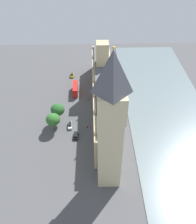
{
  "coord_description": "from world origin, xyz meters",
  "views": [
    {
      "loc": [
        3.52,
        102.5,
        79.34
      ],
      "look_at": [
        1.0,
        15.27,
        8.69
      ],
      "focal_mm": 41.36,
      "sensor_mm": 36.0,
      "label": 1
    }
  ],
  "objects": [
    {
      "name": "parliament_building",
      "position": [
        -1.99,
        -1.06,
        8.31
      ],
      "size": [
        10.36,
        78.6,
        27.65
      ],
      "color": "tan",
      "rests_on": "ground"
    },
    {
      "name": "clock_tower",
      "position": [
        -1.97,
        43.61,
        27.02
      ],
      "size": [
        8.82,
        8.82,
        52.26
      ],
      "color": "#CCBA8E",
      "rests_on": "ground"
    },
    {
      "name": "plane_tree_kerbside",
      "position": [
        19.04,
        11.54,
        7.42
      ],
      "size": [
        6.25,
        6.25,
        10.11
      ],
      "color": "brown",
      "rests_on": "ground"
    },
    {
      "name": "car_black_trailing",
      "position": [
        10.81,
        21.61,
        0.89
      ],
      "size": [
        2.09,
        4.62,
        1.74
      ],
      "rotation": [
        0.0,
        0.0,
        3.1
      ],
      "color": "black",
      "rests_on": "ground"
    },
    {
      "name": "ground_plane",
      "position": [
        0.0,
        0.0,
        0.0
      ],
      "size": [
        148.6,
        148.6,
        0.0
      ],
      "primitive_type": "plane",
      "color": "#4C4C4F"
    },
    {
      "name": "pedestrian_by_river_gate",
      "position": [
        5.53,
        -5.85,
        0.74
      ],
      "size": [
        0.49,
        0.6,
        1.64
      ],
      "rotation": [
        0.0,
        0.0,
        0.08
      ],
      "color": "#336B60",
      "rests_on": "ground"
    },
    {
      "name": "plane_tree_opposite_hall",
      "position": [
        20.68,
        16.68,
        6.08
      ],
      "size": [
        6.24,
        6.24,
        8.76
      ],
      "color": "brown",
      "rests_on": "ground"
    },
    {
      "name": "double_decker_bus_near_tower",
      "position": [
        12.34,
        -12.41,
        2.63
      ],
      "size": [
        2.88,
        10.56,
        4.75
      ],
      "rotation": [
        0.0,
        0.0,
        3.17
      ],
      "color": "red",
      "rests_on": "ground"
    },
    {
      "name": "pedestrian_under_trees",
      "position": [
        5.79,
        15.73,
        0.74
      ],
      "size": [
        0.61,
        0.5,
        1.64
      ],
      "rotation": [
        0.0,
        0.0,
        1.46
      ],
      "color": "maroon",
      "rests_on": "ground"
    },
    {
      "name": "car_yellow_cab_midblock",
      "position": [
        14.99,
        -29.32,
        0.89
      ],
      "size": [
        1.93,
        4.45,
        1.74
      ],
      "rotation": [
        0.0,
        0.0,
        3.16
      ],
      "color": "gold",
      "rests_on": "ground"
    },
    {
      "name": "car_white_far_end",
      "position": [
        13.75,
        14.78,
        0.89
      ],
      "size": [
        2.0,
        4.8,
        1.74
      ],
      "rotation": [
        0.0,
        0.0,
        0.05
      ],
      "color": "silver",
      "rests_on": "ground"
    },
    {
      "name": "street_lamp_corner",
      "position": [
        19.71,
        5.81,
        3.96
      ],
      "size": [
        0.56,
        0.56,
        5.58
      ],
      "color": "black",
      "rests_on": "ground"
    },
    {
      "name": "river_thames",
      "position": [
        -33.41,
        0.0,
        0.12
      ],
      "size": [
        39.65,
        133.74,
        0.25
      ],
      "primitive_type": "cube",
      "color": "slate",
      "rests_on": "ground"
    }
  ]
}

